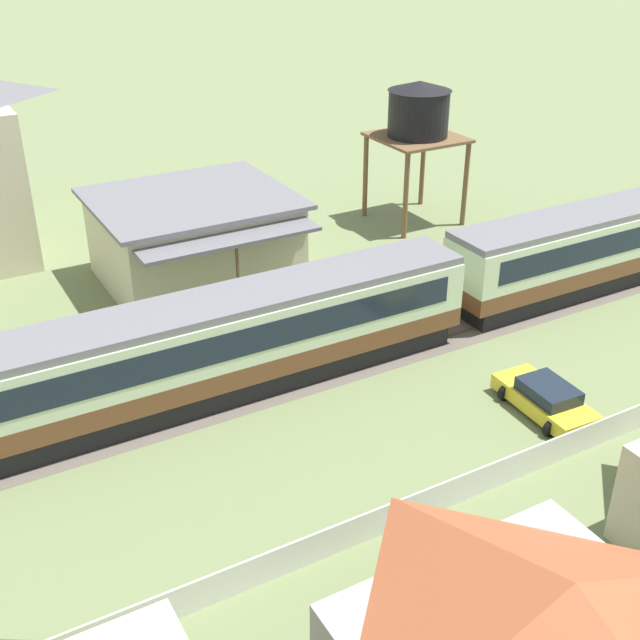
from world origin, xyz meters
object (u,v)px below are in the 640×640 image
water_tower (418,114)px  parked_car_yellow (546,399)px  passenger_train (456,280)px  station_building (194,239)px

water_tower → parked_car_yellow: (-7.26, -18.50, -5.57)m
passenger_train → station_building: (-7.97, 9.95, -0.01)m
passenger_train → parked_car_yellow: passenger_train is taller
station_building → water_tower: size_ratio=1.17×
passenger_train → parked_car_yellow: 7.28m
station_building → water_tower: water_tower is taller
water_tower → parked_car_yellow: size_ratio=1.91×
passenger_train → water_tower: (6.02, 11.51, 3.97)m
station_building → parked_car_yellow: bearing=-68.3°
passenger_train → water_tower: 13.58m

